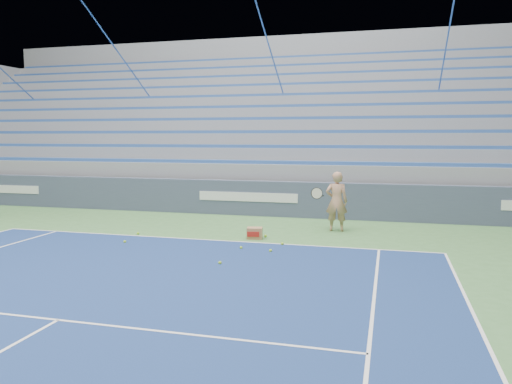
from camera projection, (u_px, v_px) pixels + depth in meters
sponsor_barrier at (249, 198)px, 15.80m from camera, size 30.00×0.32×1.10m
bleachers at (286, 140)px, 21.09m from camera, size 31.00×9.15×7.30m
tennis_player at (336, 201)px, 13.10m from camera, size 0.91×0.83×1.58m
ball_box at (255, 233)px, 12.17m from camera, size 0.42×0.35×0.28m
tennis_ball_0 at (241, 248)px, 11.06m from camera, size 0.07×0.07×0.07m
tennis_ball_1 at (265, 236)px, 12.37m from camera, size 0.07×0.07×0.07m
tennis_ball_2 at (125, 242)px, 11.69m from camera, size 0.07×0.07×0.07m
tennis_ball_3 at (138, 233)px, 12.71m from camera, size 0.07×0.07×0.07m
tennis_ball_4 at (220, 263)px, 9.74m from camera, size 0.07×0.07×0.07m
tennis_ball_5 at (282, 244)px, 11.46m from camera, size 0.07×0.07×0.07m
tennis_ball_6 at (271, 251)px, 10.78m from camera, size 0.07×0.07×0.07m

